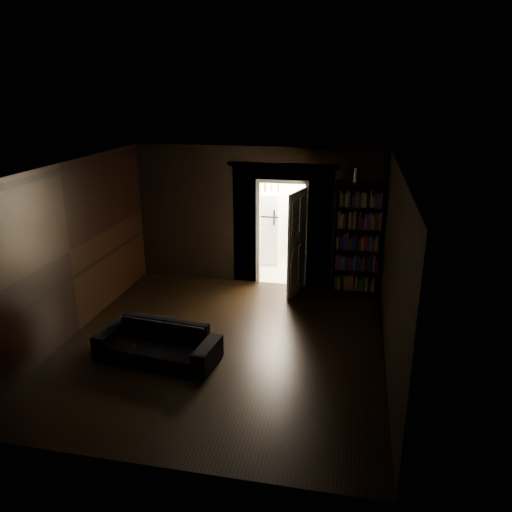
% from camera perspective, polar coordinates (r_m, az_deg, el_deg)
% --- Properties ---
extents(ground, '(5.50, 5.50, 0.00)m').
position_cam_1_polar(ground, '(8.08, -3.76, -10.05)').
color(ground, black).
rests_on(ground, ground).
extents(room_walls, '(5.02, 5.61, 2.84)m').
position_cam_1_polar(room_walls, '(8.41, -2.17, 3.57)').
color(room_walls, black).
rests_on(room_walls, ground).
extents(kitchen_alcove, '(2.20, 1.80, 2.60)m').
position_cam_1_polar(kitchen_alcove, '(11.10, 3.83, 4.80)').
color(kitchen_alcove, beige).
rests_on(kitchen_alcove, ground).
extents(sofa, '(1.93, 1.02, 0.71)m').
position_cam_1_polar(sofa, '(7.66, -11.25, -9.08)').
color(sofa, black).
rests_on(sofa, ground).
extents(bookshelf, '(0.93, 0.42, 2.20)m').
position_cam_1_polar(bookshelf, '(9.81, 11.50, 1.89)').
color(bookshelf, black).
rests_on(bookshelf, ground).
extents(refrigerator, '(0.80, 0.74, 1.65)m').
position_cam_1_polar(refrigerator, '(11.52, 1.00, 3.38)').
color(refrigerator, white).
rests_on(refrigerator, ground).
extents(door, '(0.26, 0.84, 2.05)m').
position_cam_1_polar(door, '(9.63, 4.68, 1.43)').
color(door, white).
rests_on(door, ground).
extents(figurine, '(0.10, 0.10, 0.27)m').
position_cam_1_polar(figurine, '(9.53, 11.29, 9.04)').
color(figurine, silver).
rests_on(figurine, bookshelf).
extents(bottles, '(0.57, 0.07, 0.23)m').
position_cam_1_polar(bottles, '(11.24, 1.43, 7.91)').
color(bottles, black).
rests_on(bottles, refrigerator).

